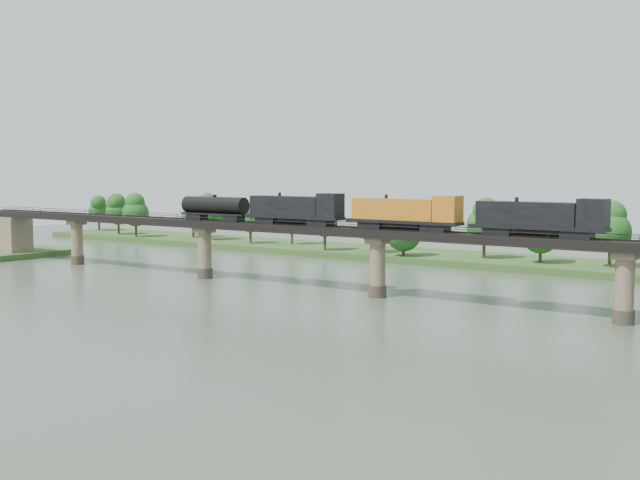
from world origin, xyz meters
The scene contains 6 objects.
ground centered at (0.00, 0.00, 0.00)m, with size 400.00×400.00×0.00m, color #384637.
far_bank centered at (0.00, 85.00, 0.80)m, with size 300.00×24.00×1.60m, color #2A4A1D.
bridge centered at (0.00, 30.00, 5.46)m, with size 236.00×30.00×11.50m.
bridge_superstructure centered at (0.00, 30.00, 11.79)m, with size 220.00×4.90×0.75m.
far_treeline centered at (-8.21, 80.52, 8.83)m, with size 289.06×17.54×13.60m.
freight_train centered at (-2.55, 30.00, 14.22)m, with size 82.83×3.23×5.70m.
Camera 1 is at (70.73, -82.75, 21.06)m, focal length 45.00 mm.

